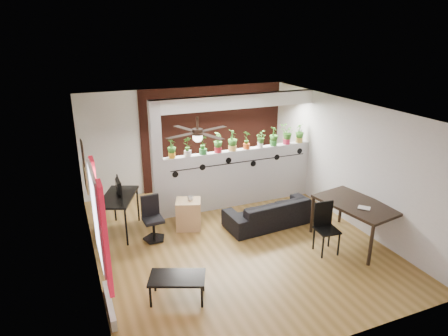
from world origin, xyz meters
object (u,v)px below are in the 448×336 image
potted_plant_4 (233,139)px  cup (190,198)px  potted_plant_2 (203,143)px  potted_plant_9 (300,132)px  ceiling_fan (198,134)px  potted_plant_1 (187,146)px  dining_table (356,207)px  potted_plant_0 (172,148)px  computer_desk (119,200)px  potted_plant_5 (247,139)px  potted_plant_8 (287,134)px  coffee_table (177,279)px  potted_plant_3 (218,142)px  potted_plant_6 (260,139)px  folding_chair (325,223)px  office_chair (153,221)px  potted_plant_7 (274,136)px  cube_shelf (189,214)px  sofa (271,212)px

potted_plant_4 → cup: 1.70m
potted_plant_2 → potted_plant_9: 2.46m
ceiling_fan → potted_plant_1: bearing=78.4°
dining_table → potted_plant_2: bearing=132.1°
potted_plant_0 → potted_plant_9: size_ratio=0.92×
potted_plant_0 → computer_desk: potted_plant_0 is taller
potted_plant_5 → cup: bearing=-156.8°
potted_plant_8 → coffee_table: 4.71m
potted_plant_5 → computer_desk: (-2.98, -0.34, -0.85)m
potted_plant_8 → coffee_table: size_ratio=0.48×
potted_plant_1 → potted_plant_3: bearing=0.0°
potted_plant_1 → potted_plant_5: potted_plant_1 is taller
potted_plant_6 → potted_plant_9: bearing=-0.0°
potted_plant_9 → folding_chair: size_ratio=0.48×
potted_plant_3 → office_chair: size_ratio=0.51×
potted_plant_7 → cube_shelf: 2.75m
potted_plant_5 → folding_chair: potted_plant_5 is taller
potted_plant_3 → potted_plant_6: potted_plant_3 is taller
potted_plant_8 → sofa: potted_plant_8 is taller
ceiling_fan → potted_plant_7: ceiling_fan is taller
potted_plant_3 → potted_plant_8: 1.76m
potted_plant_4 → computer_desk: (-2.63, -0.34, -0.88)m
dining_table → potted_plant_1: bearing=136.3°
office_chair → sofa: bearing=-7.3°
potted_plant_0 → cup: size_ratio=3.66×
potted_plant_6 → potted_plant_8: (0.70, -0.00, 0.04)m
potted_plant_0 → potted_plant_6: 2.11m
office_chair → dining_table: (3.59, -1.59, 0.35)m
cube_shelf → potted_plant_8: bearing=34.0°
potted_plant_7 → computer_desk: (-3.68, -0.34, -0.86)m
folding_chair → potted_plant_4: bearing=107.4°
potted_plant_3 → cup: size_ratio=3.94×
sofa → coffee_table: (-2.53, -1.66, 0.08)m
dining_table → folding_chair: bearing=-176.5°
potted_plant_9 → coffee_table: size_ratio=0.48×
dining_table → coffee_table: dining_table is taller
potted_plant_5 → computer_desk: 3.12m
potted_plant_2 → folding_chair: size_ratio=0.48×
cube_shelf → potted_plant_9: bearing=32.4°
potted_plant_4 → cup: (-1.24, -0.68, -0.94)m
potted_plant_2 → cup: (-0.53, -0.68, -0.93)m
cube_shelf → coffee_table: bearing=-92.1°
sofa → ceiling_fan: bearing=15.0°
computer_desk → potted_plant_8: bearing=4.8°
sofa → potted_plant_0: bearing=-37.4°
cup → coffee_table: cup is taller
potted_plant_6 → potted_plant_7: potted_plant_7 is taller
potted_plant_6 → cup: (-1.94, -0.68, -0.89)m
potted_plant_4 → potted_plant_0: bearing=-180.0°
cup → folding_chair: (2.02, -1.82, -0.09)m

